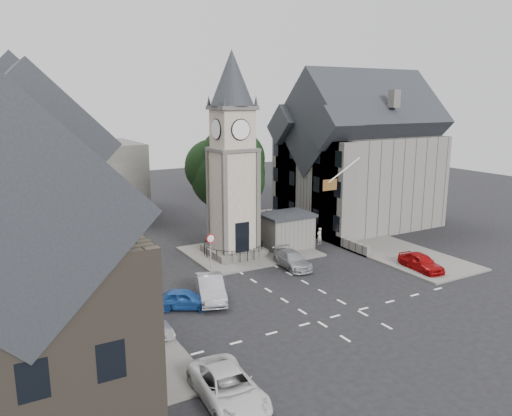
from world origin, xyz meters
TOP-DOWN VIEW (x-y plane):
  - ground at (0.00, 0.00)m, footprint 120.00×120.00m
  - pavement_west at (-12.50, 6.00)m, footprint 6.00×30.00m
  - pavement_east at (12.00, 8.00)m, footprint 6.00×26.00m
  - central_island at (1.50, 8.00)m, footprint 10.00×8.00m
  - road_markings at (0.00, -5.50)m, footprint 20.00×8.00m
  - clock_tower at (0.00, 7.99)m, footprint 4.86×4.86m
  - stone_shelter at (4.80, 7.50)m, footprint 4.30×3.30m
  - town_tree at (2.00, 13.00)m, footprint 7.20×7.20m
  - warning_sign_post at (-3.20, 5.43)m, footprint 0.70×0.19m
  - terrace_pink at (-15.50, 16.00)m, footprint 8.10×7.60m
  - terrace_cream at (-15.50, 8.00)m, footprint 8.10×7.60m
  - terrace_tudor at (-15.50, 0.00)m, footprint 8.10×7.60m
  - building_sw_stone at (-17.00, -9.00)m, footprint 8.60×7.60m
  - backdrop_west at (-12.00, 28.00)m, footprint 20.00×10.00m
  - east_building at (15.59, 11.00)m, footprint 14.40×11.40m
  - east_boundary_wall at (9.20, 10.00)m, footprint 0.40×16.00m
  - flagpole at (8.00, 4.00)m, footprint 3.68×0.10m
  - car_west_blue at (-7.50, 0.02)m, footprint 3.85×3.04m
  - car_west_silver at (-11.50, -3.11)m, footprint 4.10×1.64m
  - car_west_grey at (-11.50, 3.57)m, footprint 5.73×4.42m
  - car_island_silver at (-5.50, 0.50)m, footprint 2.88×4.82m
  - car_island_east at (2.50, 3.12)m, footprint 2.14×4.38m
  - car_east_red at (10.44, -2.29)m, footprint 1.95×4.02m
  - van_sw_white at (-9.50, -10.00)m, footprint 2.56×5.08m
  - pedestrian at (8.00, 7.03)m, footprint 0.61×0.47m

SIDE VIEW (x-z plane):
  - ground at x=0.00m, z-range 0.00..0.00m
  - road_markings at x=0.00m, z-range 0.00..0.01m
  - pavement_west at x=-12.50m, z-range 0.00..0.14m
  - pavement_east at x=12.00m, z-range 0.00..0.14m
  - central_island at x=1.50m, z-range 0.00..0.16m
  - east_boundary_wall at x=9.20m, z-range 0.00..0.90m
  - car_island_east at x=2.50m, z-range 0.00..1.23m
  - car_west_blue at x=-7.50m, z-range 0.00..1.23m
  - car_east_red at x=10.44m, z-range 0.00..1.32m
  - car_west_silver at x=-11.50m, z-range 0.00..1.33m
  - van_sw_white at x=-9.50m, z-range 0.00..1.38m
  - car_west_grey at x=-11.50m, z-range 0.00..1.45m
  - car_island_silver at x=-5.50m, z-range 0.00..1.50m
  - pedestrian at x=8.00m, z-range 0.00..1.51m
  - stone_shelter at x=4.80m, z-range 0.01..3.09m
  - warning_sign_post at x=-3.20m, z-range 0.60..3.45m
  - backdrop_west at x=-12.00m, z-range 0.00..8.00m
  - building_sw_stone at x=-17.00m, z-range 0.15..10.55m
  - terrace_tudor at x=-15.50m, z-range 0.19..12.19m
  - east_building at x=15.59m, z-range -0.04..12.56m
  - terrace_pink at x=-15.50m, z-range 0.18..12.98m
  - terrace_cream at x=-15.50m, z-range 0.18..12.98m
  - town_tree at x=2.00m, z-range 1.57..12.37m
  - flagpole at x=8.00m, z-range 5.63..8.37m
  - clock_tower at x=0.00m, z-range 0.00..16.25m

